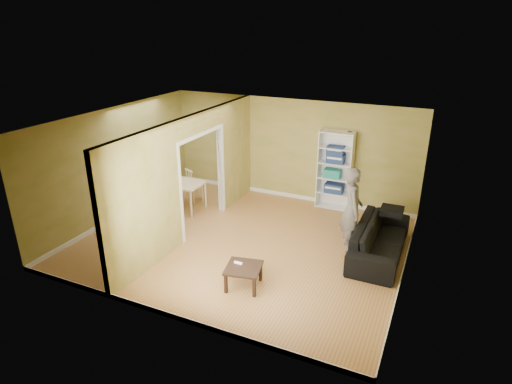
% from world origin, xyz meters
% --- Properties ---
extents(room_shell, '(6.50, 6.50, 6.50)m').
position_xyz_m(room_shell, '(0.00, 0.00, 1.30)').
color(room_shell, '#AB8344').
rests_on(room_shell, ground).
extents(partition, '(0.22, 5.50, 2.60)m').
position_xyz_m(partition, '(-1.20, 0.00, 1.30)').
color(partition, tan).
rests_on(partition, ground).
extents(wall_speaker, '(0.10, 0.10, 0.10)m').
position_xyz_m(wall_speaker, '(1.50, 2.69, 1.90)').
color(wall_speaker, black).
rests_on(wall_speaker, room_shell).
extents(sofa, '(2.31, 0.99, 0.88)m').
position_xyz_m(sofa, '(2.70, 0.66, 0.44)').
color(sofa, black).
rests_on(sofa, ground).
extents(person, '(0.91, 0.82, 2.06)m').
position_xyz_m(person, '(2.10, 0.65, 1.03)').
color(person, slate).
rests_on(person, ground).
extents(bookshelf, '(0.82, 0.36, 1.95)m').
position_xyz_m(bookshelf, '(1.24, 2.60, 0.98)').
color(bookshelf, white).
rests_on(bookshelf, ground).
extents(paper_box_navy_a, '(0.44, 0.29, 0.23)m').
position_xyz_m(paper_box_navy_a, '(1.25, 2.56, 0.53)').
color(paper_box_navy_a, navy).
rests_on(paper_box_navy_a, bookshelf).
extents(paper_box_teal, '(0.41, 0.26, 0.21)m').
position_xyz_m(paper_box_teal, '(1.18, 2.56, 0.90)').
color(paper_box_teal, '#0F7D81').
rests_on(paper_box_teal, bookshelf).
extents(paper_box_navy_b, '(0.42, 0.27, 0.21)m').
position_xyz_m(paper_box_navy_b, '(1.24, 2.56, 1.28)').
color(paper_box_navy_b, navy).
rests_on(paper_box_navy_b, bookshelf).
extents(paper_box_navy_c, '(0.40, 0.26, 0.20)m').
position_xyz_m(paper_box_navy_c, '(1.22, 2.56, 1.48)').
color(paper_box_navy_c, navy).
rests_on(paper_box_navy_c, bookshelf).
extents(coffee_table, '(0.60, 0.60, 0.40)m').
position_xyz_m(coffee_table, '(0.73, -1.48, 0.34)').
color(coffee_table, black).
rests_on(coffee_table, ground).
extents(game_controller, '(0.15, 0.04, 0.03)m').
position_xyz_m(game_controller, '(0.60, -1.42, 0.42)').
color(game_controller, white).
rests_on(game_controller, coffee_table).
extents(dining_table, '(1.13, 0.75, 0.71)m').
position_xyz_m(dining_table, '(-2.18, 0.91, 0.63)').
color(dining_table, beige).
rests_on(dining_table, ground).
extents(chair_left, '(0.58, 0.58, 0.97)m').
position_xyz_m(chair_left, '(-2.93, 0.85, 0.49)').
color(chair_left, tan).
rests_on(chair_left, ground).
extents(chair_near, '(0.50, 0.50, 1.01)m').
position_xyz_m(chair_near, '(-2.20, 0.32, 0.51)').
color(chair_near, tan).
rests_on(chair_near, ground).
extents(chair_far, '(0.55, 0.55, 0.90)m').
position_xyz_m(chair_far, '(-2.12, 1.47, 0.45)').
color(chair_far, tan).
rests_on(chair_far, ground).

